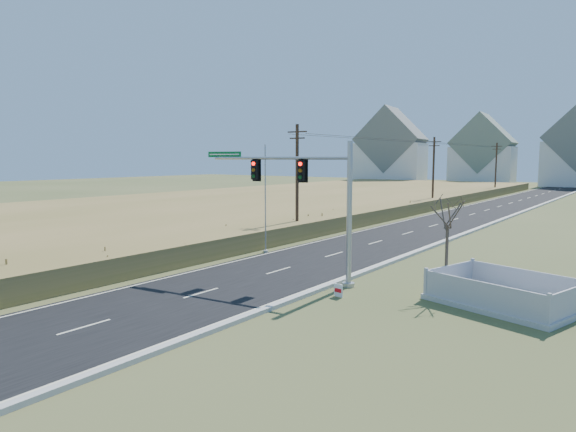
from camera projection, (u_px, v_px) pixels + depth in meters
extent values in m
plane|color=#434E26|center=(230.00, 286.00, 25.55)|extent=(260.00, 260.00, 0.00)
cube|color=black|center=(496.00, 208.00, 65.65)|extent=(8.00, 180.00, 0.06)
cube|color=#B2AFA8|center=(531.00, 209.00, 63.21)|extent=(0.30, 180.00, 0.18)
cube|color=olive|center=(298.00, 199.00, 71.64)|extent=(38.00, 110.00, 1.30)
cylinder|color=#422D1E|center=(297.00, 181.00, 40.89)|extent=(0.26, 0.26, 9.00)
cube|color=#422D1E|center=(297.00, 132.00, 40.45)|extent=(1.80, 0.10, 0.10)
cube|color=#422D1E|center=(297.00, 138.00, 40.51)|extent=(1.40, 0.10, 0.10)
cylinder|color=#422D1E|center=(433.00, 173.00, 64.95)|extent=(0.26, 0.26, 9.00)
cube|color=#422D1E|center=(434.00, 142.00, 64.52)|extent=(1.80, 0.10, 0.10)
cube|color=#422D1E|center=(434.00, 146.00, 64.57)|extent=(1.40, 0.10, 0.10)
cylinder|color=#422D1E|center=(496.00, 169.00, 89.02)|extent=(0.26, 0.26, 9.00)
cube|color=#422D1E|center=(497.00, 146.00, 88.58)|extent=(1.80, 0.10, 0.10)
cube|color=#422D1E|center=(497.00, 149.00, 88.64)|extent=(1.40, 0.10, 0.10)
cube|color=silver|center=(390.00, 164.00, 127.49)|extent=(17.38, 13.12, 10.00)
cube|color=slate|center=(391.00, 140.00, 126.83)|extent=(17.69, 13.38, 16.29)
cube|color=silver|center=(482.00, 166.00, 122.24)|extent=(14.66, 10.95, 9.00)
cube|color=slate|center=(483.00, 143.00, 121.63)|extent=(14.93, 11.17, 14.26)
cylinder|color=#9EA0A5|center=(348.00, 285.00, 25.34)|extent=(0.61, 0.61, 0.20)
cylinder|color=#9EA0A5|center=(349.00, 215.00, 24.96)|extent=(0.27, 0.27, 7.15)
cylinder|color=#9EA0A5|center=(278.00, 158.00, 26.70)|extent=(8.14, 0.98, 0.16)
cube|color=black|center=(302.00, 170.00, 26.05)|extent=(0.37, 0.31, 1.05)
cube|color=black|center=(255.00, 170.00, 27.49)|extent=(0.37, 0.31, 1.05)
cube|color=#056327|center=(224.00, 154.00, 28.42)|extent=(2.24, 0.27, 0.31)
cube|color=#B7B5AD|center=(504.00, 303.00, 22.13)|extent=(6.64, 5.40, 0.22)
cube|color=#AFAEB3|center=(481.00, 295.00, 20.95)|extent=(5.28, 1.60, 1.10)
cube|color=#AFAEB3|center=(526.00, 282.00, 23.17)|extent=(5.28, 1.60, 1.10)
cube|color=#AFAEB3|center=(450.00, 276.00, 24.21)|extent=(1.09, 3.53, 1.10)
cube|color=#AFAEB3|center=(571.00, 302.00, 19.91)|extent=(1.09, 3.53, 1.10)
cube|color=white|center=(338.00, 290.00, 23.41)|extent=(0.48, 0.12, 0.59)
cube|color=red|center=(338.00, 290.00, 23.39)|extent=(0.38, 0.08, 0.17)
cylinder|color=#B7B5AD|center=(266.00, 251.00, 34.63)|extent=(0.32, 0.32, 0.14)
cylinder|color=#9EA0A5|center=(265.00, 199.00, 34.24)|extent=(0.09, 0.09, 7.22)
cylinder|color=#4C3F33|center=(446.00, 259.00, 24.07)|extent=(0.15, 0.15, 3.19)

